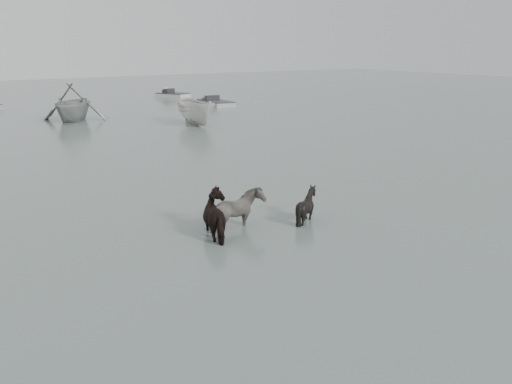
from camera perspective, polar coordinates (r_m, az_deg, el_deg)
ground at (r=14.90m, az=-1.33°, el=-4.50°), size 140.00×140.00×0.00m
pony_pinto at (r=15.38m, az=-1.95°, el=-1.23°), size 1.70×0.99×1.35m
pony_dark at (r=14.91m, az=-3.48°, el=-1.51°), size 1.49×1.66×1.48m
pony_black at (r=16.13m, az=5.08°, el=-0.80°), size 1.24×1.14×1.20m
rowboat_trail at (r=38.76m, az=-17.85°, el=8.69°), size 6.12×6.33×2.55m
boat_small at (r=35.30m, az=-6.00°, el=8.10°), size 2.28×4.62×1.71m
skiff_port at (r=46.13m, az=-4.06°, el=9.10°), size 2.01×5.49×0.75m
skiff_star at (r=53.61m, az=-8.29°, el=9.78°), size 3.21×4.28×0.75m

